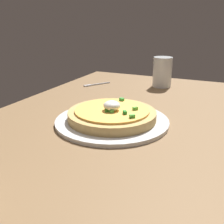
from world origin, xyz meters
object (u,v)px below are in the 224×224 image
Objects in this scene: cup_near at (162,73)px; pizza at (112,114)px; fork at (95,85)px; plate at (112,121)px.

pizza is at bearing -2.16° from cup_near.
pizza is 41.62cm from fork.
cup_near reaches higher than pizza.
fork is at bearing -146.08° from plate.
cup_near is 1.11× the size of fork.
pizza is 1.98× the size of cup_near.
plate reaches higher than fork.
plate is 43.78cm from cup_near.
pizza is at bearing 36.81° from plate.
pizza is 43.63cm from cup_near.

